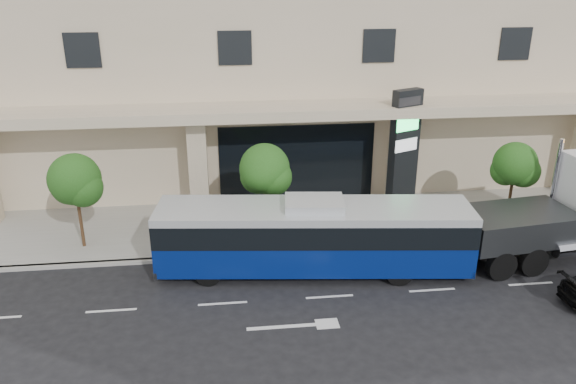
{
  "coord_description": "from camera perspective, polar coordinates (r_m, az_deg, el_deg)",
  "views": [
    {
      "loc": [
        -3.66,
        -19.35,
        11.44
      ],
      "look_at": [
        -1.16,
        2.0,
        2.92
      ],
      "focal_mm": 35.0,
      "sensor_mm": 36.0,
      "label": 1
    }
  ],
  "objects": [
    {
      "name": "ground",
      "position": [
        22.77,
        3.53,
        -8.57
      ],
      "size": [
        120.0,
        120.0,
        0.0
      ],
      "primitive_type": "plane",
      "color": "black",
      "rests_on": "ground"
    },
    {
      "name": "signage_pylon",
      "position": [
        28.02,
        11.68,
        4.16
      ],
      "size": [
        1.59,
        1.12,
        6.08
      ],
      "rotation": [
        0.0,
        0.0,
        0.42
      ],
      "color": "black",
      "rests_on": "sidewalk"
    },
    {
      "name": "sidewalk",
      "position": [
        27.12,
        1.71,
        -3.16
      ],
      "size": [
        120.0,
        6.0,
        0.15
      ],
      "primitive_type": "cube",
      "color": "gray",
      "rests_on": "ground"
    },
    {
      "name": "curb",
      "position": [
        24.46,
        2.72,
        -6.08
      ],
      "size": [
        120.0,
        0.3,
        0.15
      ],
      "primitive_type": "cube",
      "color": "gray",
      "rests_on": "ground"
    },
    {
      "name": "tree_right",
      "position": [
        27.76,
        22.09,
        2.38
      ],
      "size": [
        2.1,
        2.0,
        4.04
      ],
      "color": "#422B19",
      "rests_on": "sidewalk"
    },
    {
      "name": "tow_truck",
      "position": [
        26.4,
        27.16,
        -1.84
      ],
      "size": [
        10.72,
        3.68,
        4.85
      ],
      "rotation": [
        0.0,
        0.0,
        0.12
      ],
      "color": "#2D3033",
      "rests_on": "ground"
    },
    {
      "name": "tree_left",
      "position": [
        25.21,
        -20.77,
        0.88
      ],
      "size": [
        2.27,
        2.2,
        4.22
      ],
      "color": "#422B19",
      "rests_on": "sidewalk"
    },
    {
      "name": "city_bus",
      "position": [
        22.42,
        2.61,
        -4.42
      ],
      "size": [
        12.63,
        3.99,
        3.15
      ],
      "rotation": [
        0.0,
        0.0,
        -0.11
      ],
      "color": "black",
      "rests_on": "ground"
    },
    {
      "name": "tree_mid",
      "position": [
        24.41,
        -2.33,
        2.03
      ],
      "size": [
        2.28,
        2.2,
        4.38
      ],
      "color": "#422B19",
      "rests_on": "sidewalk"
    }
  ]
}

